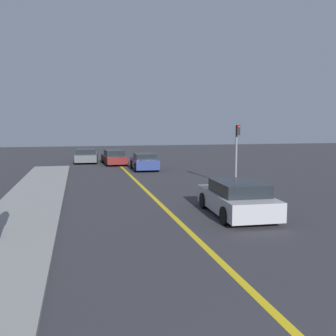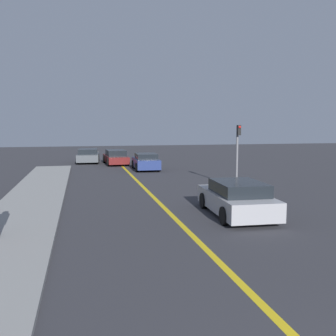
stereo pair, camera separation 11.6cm
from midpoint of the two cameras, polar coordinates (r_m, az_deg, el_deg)
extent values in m
cube|color=gold|center=(20.26, -3.88, -3.09)|extent=(0.20, 60.00, 0.01)
cube|color=gray|center=(16.83, -20.55, -5.27)|extent=(2.67, 29.34, 0.13)
cube|color=#9E9EA3|center=(14.47, 10.14, -5.04)|extent=(2.10, 4.32, 0.68)
cube|color=black|center=(14.18, 10.53, -2.96)|extent=(1.78, 2.41, 0.45)
cylinder|color=black|center=(15.45, 5.27, -4.96)|extent=(0.25, 0.65, 0.64)
cylinder|color=black|center=(16.03, 11.48, -4.64)|extent=(0.25, 0.65, 0.64)
cylinder|color=black|center=(13.01, 8.45, -7.20)|extent=(0.25, 0.65, 0.64)
cylinder|color=black|center=(13.69, 15.63, -6.68)|extent=(0.25, 0.65, 0.64)
cube|color=navy|center=(28.52, -3.74, 0.76)|extent=(1.79, 3.85, 0.68)
cube|color=black|center=(28.29, -3.69, 1.82)|extent=(1.55, 2.13, 0.40)
cylinder|color=black|center=(29.60, -5.63, 0.58)|extent=(0.23, 0.65, 0.65)
cylinder|color=black|center=(29.83, -2.54, 0.65)|extent=(0.23, 0.65, 0.65)
cylinder|color=black|center=(27.27, -5.06, 0.07)|extent=(0.23, 0.65, 0.65)
cylinder|color=black|center=(27.52, -1.70, 0.15)|extent=(0.23, 0.65, 0.65)
cube|color=maroon|center=(32.90, -8.33, 1.39)|extent=(1.94, 4.64, 0.56)
cube|color=black|center=(32.63, -8.31, 2.29)|extent=(1.63, 2.58, 0.51)
cylinder|color=black|center=(34.21, -10.01, 1.33)|extent=(0.25, 0.68, 0.67)
cylinder|color=black|center=(34.43, -7.31, 1.41)|extent=(0.25, 0.68, 0.67)
cylinder|color=black|center=(31.41, -9.43, 0.88)|extent=(0.25, 0.68, 0.67)
cylinder|color=black|center=(31.65, -6.50, 0.97)|extent=(0.25, 0.68, 0.67)
cube|color=#4C5156|center=(35.04, -12.42, 1.67)|extent=(2.13, 4.81, 0.63)
cube|color=black|center=(34.77, -12.44, 2.50)|extent=(1.79, 2.68, 0.43)
cylinder|color=black|center=(36.55, -13.73, 1.58)|extent=(0.26, 0.69, 0.68)
cylinder|color=black|center=(36.49, -10.94, 1.64)|extent=(0.26, 0.69, 0.68)
cylinder|color=black|center=(33.65, -14.02, 1.16)|extent=(0.26, 0.69, 0.68)
cylinder|color=black|center=(33.58, -10.98, 1.22)|extent=(0.26, 0.69, 0.68)
cylinder|color=slate|center=(20.92, 10.18, 1.81)|extent=(0.12, 0.12, 3.40)
cube|color=black|center=(20.69, 10.47, 5.70)|extent=(0.18, 0.18, 0.55)
sphere|color=red|center=(20.60, 10.58, 6.15)|extent=(0.14, 0.14, 0.14)
camera|label=1|loc=(0.06, -90.22, -0.03)|focal=40.00mm
camera|label=2|loc=(0.06, 89.78, 0.03)|focal=40.00mm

